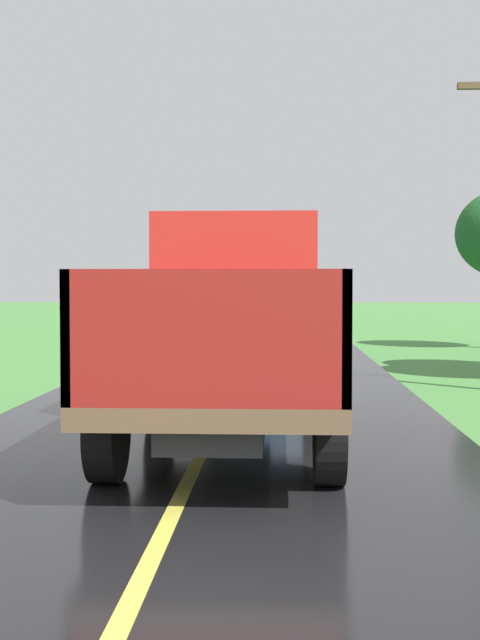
{
  "coord_description": "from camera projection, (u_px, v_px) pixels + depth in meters",
  "views": [
    {
      "loc": [
        0.88,
        0.96,
        1.95
      ],
      "look_at": [
        0.23,
        14.36,
        1.4
      ],
      "focal_mm": 47.16,
      "sensor_mm": 36.0,
      "label": 1
    }
  ],
  "objects": [
    {
      "name": "banana_truck_far",
      "position": [
        260.0,
        303.0,
        23.64
      ],
      "size": [
        2.38,
        5.81,
        2.8
      ],
      "color": "#2D2D30",
      "rests_on": "road_surface"
    },
    {
      "name": "banana_truck_near",
      "position": [
        232.0,
        325.0,
        10.31
      ],
      "size": [
        2.38,
        5.82,
        2.8
      ],
      "color": "#2D2D30",
      "rests_on": "road_surface"
    }
  ]
}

